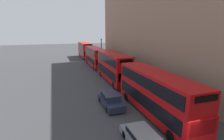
{
  "coord_description": "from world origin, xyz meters",
  "views": [
    {
      "loc": [
        -7.26,
        -6.52,
        8.08
      ],
      "look_at": [
        0.48,
        16.41,
        2.48
      ],
      "focal_mm": 28.0,
      "sensor_mm": 36.0,
      "label": 1
    }
  ],
  "objects": [
    {
      "name": "bus_leading",
      "position": [
        1.6,
        6.87,
        2.34
      ],
      "size": [
        2.59,
        11.36,
        4.24
      ],
      "color": "#B20C0F",
      "rests_on": "ground"
    },
    {
      "name": "bus_third_in_queue",
      "position": [
        1.6,
        31.56,
        2.32
      ],
      "size": [
        2.59,
        10.65,
        4.2
      ],
      "color": "red",
      "rests_on": "ground"
    },
    {
      "name": "bus_trailing",
      "position": [
        1.6,
        44.56,
        2.43
      ],
      "size": [
        2.59,
        10.08,
        4.41
      ],
      "color": "red",
      "rests_on": "ground"
    },
    {
      "name": "bus_second_in_queue",
      "position": [
        1.6,
        19.04,
        2.48
      ],
      "size": [
        2.59,
        10.24,
        4.51
      ],
      "color": "#B20C0F",
      "rests_on": "ground"
    },
    {
      "name": "street_lamp",
      "position": [
        3.59,
        33.57,
        3.8
      ],
      "size": [
        0.44,
        0.44,
        6.11
      ],
      "color": "black",
      "rests_on": "ground"
    },
    {
      "name": "car_hatchback",
      "position": [
        -1.8,
        10.13,
        0.77
      ],
      "size": [
        1.79,
        4.35,
        1.46
      ],
      "color": "#1E2338",
      "rests_on": "ground"
    },
    {
      "name": "car_dark_sedan",
      "position": [
        -1.8,
        2.88,
        0.68
      ],
      "size": [
        1.78,
        4.59,
        1.27
      ],
      "color": "slate",
      "rests_on": "ground"
    }
  ]
}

